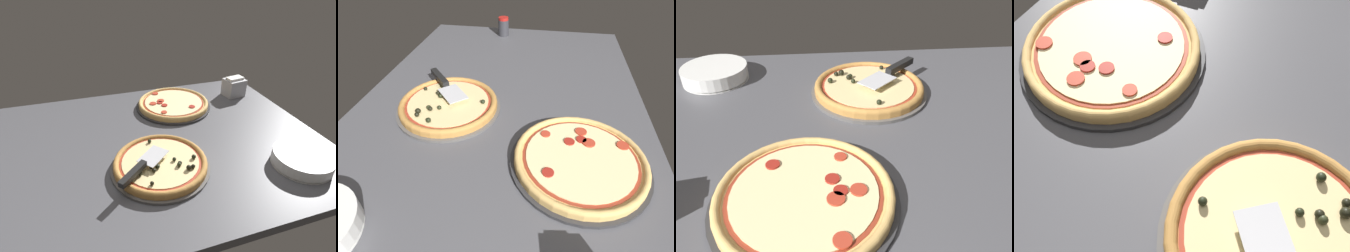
{
  "view_description": "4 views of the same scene",
  "coord_description": "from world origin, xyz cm",
  "views": [
    {
      "loc": [
        -13.69,
        -87.46,
        62.69
      ],
      "look_at": [
        15.64,
        4.71,
        3.0
      ],
      "focal_mm": 28.0,
      "sensor_mm": 36.0,
      "label": 1
    },
    {
      "loc": [
        76.64,
        14.82,
        54.1
      ],
      "look_at": [
        15.64,
        4.71,
        3.0
      ],
      "focal_mm": 28.0,
      "sensor_mm": 36.0,
      "label": 2
    },
    {
      "loc": [
        21.95,
        72.37,
        49.79
      ],
      "look_at": [
        15.64,
        4.71,
        3.0
      ],
      "focal_mm": 35.0,
      "sensor_mm": 36.0,
      "label": 3
    },
    {
      "loc": [
        -16.43,
        -13.61,
        60.11
      ],
      "look_at": [
        15.64,
        4.71,
        3.0
      ],
      "focal_mm": 42.0,
      "sensor_mm": 36.0,
      "label": 4
    }
  ],
  "objects": [
    {
      "name": "pizza_back",
      "position": [
        25.39,
        26.49,
        2.3
      ],
      "size": [
        35.52,
        35.52,
        2.54
      ],
      "color": "#DBAD60",
      "rests_on": "pizza_pan_back"
    },
    {
      "name": "serving_spatula",
      "position": [
        -3.04,
        -21.96,
        5.62
      ],
      "size": [
        20.54,
        19.19,
        2.0
      ],
      "color": "silver",
      "rests_on": "pizza_front"
    },
    {
      "name": "parmesan_shaker",
      "position": [
        -66.61,
        -10.27,
        4.76
      ],
      "size": [
        5.79,
        5.79,
        9.7
      ],
      "color": "#333338",
      "rests_on": "ground_plane"
    },
    {
      "name": "pizza_pan_back",
      "position": [
        25.42,
        26.49,
        0.5
      ],
      "size": [
        37.79,
        37.79,
        1.0
      ],
      "primitive_type": "cylinder",
      "color": "#2D2D30",
      "rests_on": "ground_plane"
    },
    {
      "name": "pizza_pan_front",
      "position": [
        5.87,
        -17.07,
        0.5
      ],
      "size": [
        35.85,
        35.85,
        1.0
      ],
      "primitive_type": "cylinder",
      "color": "#565451",
      "rests_on": "ground_plane"
    },
    {
      "name": "ground_plane",
      "position": [
        0.0,
        0.0,
        -1.8
      ],
      "size": [
        155.73,
        102.56,
        3.6
      ],
      "primitive_type": "cube",
      "color": "#4C4C51"
    },
    {
      "name": "pizza_front",
      "position": [
        5.89,
        -17.11,
        2.32
      ],
      "size": [
        33.7,
        33.7,
        3.84
      ],
      "color": "#B77F3D",
      "rests_on": "pizza_pan_front"
    }
  ]
}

